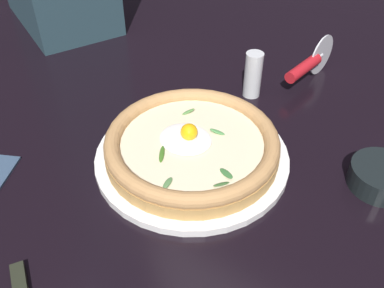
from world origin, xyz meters
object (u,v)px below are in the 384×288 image
at_px(pepper_shaker, 253,75).
at_px(pizza_cutter, 309,64).
at_px(pizza, 192,144).
at_px(side_bowl, 382,177).

bearing_deg(pepper_shaker, pizza_cutter, 60.00).
bearing_deg(pizza_cutter, pizza, -96.26).
distance_m(side_bowl, pepper_shaker, 0.29).
bearing_deg(pizza, pepper_shaker, 96.94).
bearing_deg(side_bowl, pepper_shaker, 163.16).
relative_size(side_bowl, pizza_cutter, 0.59).
distance_m(side_bowl, pizza_cutter, 0.28).
relative_size(pizza_cutter, pepper_shaker, 1.81).
xyz_separation_m(pizza_cutter, pepper_shaker, (-0.06, -0.10, 0.00)).
bearing_deg(pepper_shaker, side_bowl, -16.84).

